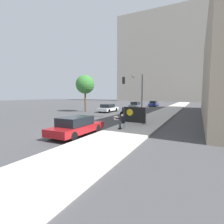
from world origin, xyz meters
TOP-DOWN VIEW (x-y plane):
  - ground_plane at (0.00, 0.00)m, footprint 160.00×160.00m
  - sidewalk_curb at (3.93, 15.00)m, footprint 3.72×90.00m
  - building_backdrop_far at (-2.00, 74.59)m, footprint 52.00×12.00m
  - seated_protester at (3.12, 2.31)m, footprint 0.93×0.77m
  - jogger_on_sidewalk at (4.07, 5.44)m, footprint 0.34×0.34m
  - protest_banner at (3.26, 5.12)m, footprint 2.28×0.06m
  - traffic_light_pole at (1.80, 9.33)m, footprint 2.43×2.20m
  - parked_car_curbside at (0.97, -0.90)m, footprint 1.87×4.72m
  - car_on_road_nearest at (-5.01, 15.34)m, footprint 1.86×4.52m
  - car_on_road_midblock at (-3.31, 24.86)m, footprint 1.72×4.36m
  - car_on_road_distant at (-1.55, 33.91)m, footprint 1.76×4.57m
  - motorcycle_on_road at (-0.75, 11.83)m, footprint 0.28×2.08m
  - street_tree_near_curb at (-8.72, 14.00)m, footprint 3.17×3.17m

SIDE VIEW (x-z plane):
  - ground_plane at x=0.00m, z-range 0.00..0.00m
  - sidewalk_curb at x=3.93m, z-range 0.00..0.16m
  - motorcycle_on_road at x=-0.75m, z-range -0.08..1.13m
  - car_on_road_distant at x=-1.55m, z-range 0.01..1.37m
  - car_on_road_nearest at x=-5.01m, z-range 0.01..1.38m
  - parked_car_curbside at x=0.97m, z-range 0.01..1.39m
  - car_on_road_midblock at x=-3.31m, z-range 0.00..1.45m
  - seated_protester at x=3.12m, z-range 0.20..1.40m
  - jogger_on_sidewalk at x=4.07m, z-range 0.17..1.78m
  - protest_banner at x=3.26m, z-range 0.21..1.81m
  - traffic_light_pole at x=1.80m, z-range 1.05..6.29m
  - street_tree_near_curb at x=-8.72m, z-range 1.53..7.82m
  - building_backdrop_far at x=-2.00m, z-range 0.00..40.30m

